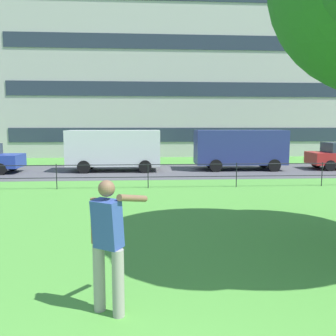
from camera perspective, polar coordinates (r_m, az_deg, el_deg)
The scene contains 6 objects.
street_strip at distance 19.29m, azimuth -3.42°, elevation -0.48°, with size 80.00×6.48×0.01m, color #4C4C51.
park_fence at distance 13.99m, azimuth -3.29°, elevation -0.60°, with size 36.11×0.04×1.00m.
person_thrower at distance 4.78m, azimuth -9.73°, elevation -11.87°, with size 0.77×0.65×1.82m.
panel_van_center at distance 19.42m, azimuth -8.73°, elevation 3.26°, with size 5.02×2.14×2.24m.
panel_van_left at distance 20.17m, azimuth 11.65°, elevation 3.33°, with size 5.05×2.20×2.24m.
apartment_building_background at distance 34.31m, azimuth 2.53°, elevation 17.91°, with size 33.61×12.53×17.98m.
Camera 1 is at (-0.12, -1.30, 2.53)m, focal length 37.30 mm.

